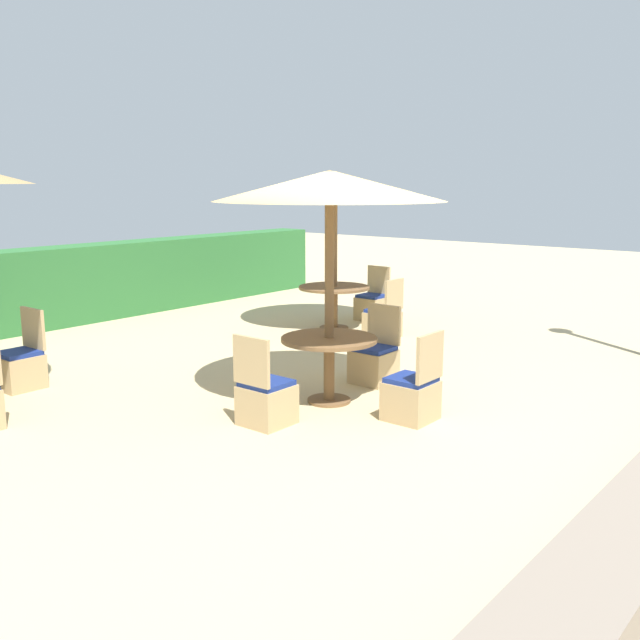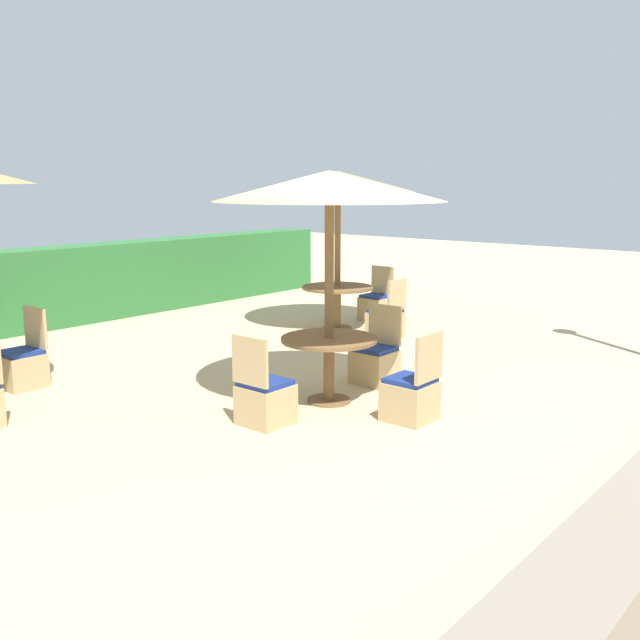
% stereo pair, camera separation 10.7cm
% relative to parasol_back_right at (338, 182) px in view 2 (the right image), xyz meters
% --- Properties ---
extents(ground_plane, '(40.00, 40.00, 0.00)m').
position_rel_parasol_back_right_xyz_m(ground_plane, '(-3.14, -2.86, -2.38)').
color(ground_plane, '#C6B284').
extents(hedge_row, '(13.00, 0.70, 1.32)m').
position_rel_parasol_back_right_xyz_m(hedge_row, '(-3.14, 3.81, -1.72)').
color(hedge_row, '#2D6B33').
rests_on(hedge_row, ground_plane).
extents(parasol_back_right, '(2.44, 2.44, 2.56)m').
position_rel_parasol_back_right_xyz_m(parasol_back_right, '(0.00, 0.00, 0.00)').
color(parasol_back_right, brown).
rests_on(parasol_back_right, ground_plane).
extents(round_table_back_right, '(1.16, 1.16, 0.71)m').
position_rel_parasol_back_right_xyz_m(round_table_back_right, '(0.00, 0.00, -1.81)').
color(round_table_back_right, brown).
rests_on(round_table_back_right, ground_plane).
extents(patio_chair_back_right_east, '(0.46, 0.46, 0.93)m').
position_rel_parasol_back_right_xyz_m(patio_chair_back_right_east, '(1.05, -0.03, -2.12)').
color(patio_chair_back_right_east, tan).
rests_on(patio_chair_back_right_east, ground_plane).
extents(patio_chair_back_right_south, '(0.46, 0.46, 0.93)m').
position_rel_parasol_back_right_xyz_m(patio_chair_back_right_south, '(-0.05, -1.01, -2.12)').
color(patio_chair_back_right_south, tan).
rests_on(patio_chair_back_right_south, ground_plane).
extents(patio_chair_back_left_east, '(0.46, 0.46, 0.93)m').
position_rel_parasol_back_right_xyz_m(patio_chair_back_left_east, '(-5.04, 0.74, -2.12)').
color(patio_chair_back_left_east, tan).
rests_on(patio_chair_back_left_east, ground_plane).
extents(parasol_center, '(2.47, 2.47, 2.51)m').
position_rel_parasol_back_right_xyz_m(parasol_center, '(-3.16, -2.40, -0.04)').
color(parasol_center, brown).
rests_on(parasol_center, ground_plane).
extents(round_table_center, '(1.05, 1.05, 0.73)m').
position_rel_parasol_back_right_xyz_m(round_table_center, '(-3.16, -2.40, -1.81)').
color(round_table_center, brown).
rests_on(round_table_center, ground_plane).
extents(patio_chair_center_west, '(0.46, 0.46, 0.93)m').
position_rel_parasol_back_right_xyz_m(patio_chair_center_west, '(-4.15, -2.38, -2.12)').
color(patio_chair_center_west, tan).
rests_on(patio_chair_center_west, ground_plane).
extents(patio_chair_center_east, '(0.46, 0.46, 0.93)m').
position_rel_parasol_back_right_xyz_m(patio_chair_center_east, '(-2.21, -2.35, -2.12)').
color(patio_chair_center_east, tan).
rests_on(patio_chair_center_east, ground_plane).
extents(patio_chair_center_south, '(0.46, 0.46, 0.93)m').
position_rel_parasol_back_right_xyz_m(patio_chair_center_south, '(-3.11, -3.44, -2.12)').
color(patio_chair_center_south, tan).
rests_on(patio_chair_center_south, ground_plane).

